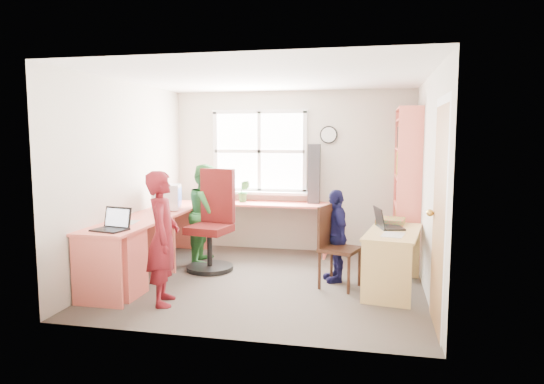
# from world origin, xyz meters

# --- Properties ---
(room) EXTENTS (3.64, 3.44, 2.44)m
(room) POSITION_xyz_m (0.01, 0.10, 1.22)
(room) COLOR #463D37
(room) RESTS_ON ground
(l_desk) EXTENTS (2.38, 2.95, 0.75)m
(l_desk) POSITION_xyz_m (-1.31, -0.28, 0.46)
(l_desk) COLOR #FF7865
(l_desk) RESTS_ON ground
(right_desk) EXTENTS (0.71, 1.24, 0.68)m
(right_desk) POSITION_xyz_m (1.45, -0.02, 0.49)
(right_desk) COLOR #E6BF73
(right_desk) RESTS_ON ground
(bookshelf) EXTENTS (0.30, 1.02, 2.10)m
(bookshelf) POSITION_xyz_m (1.65, 1.19, 1.00)
(bookshelf) COLOR #FF7865
(bookshelf) RESTS_ON ground
(swivel_chair) EXTENTS (0.70, 0.70, 1.30)m
(swivel_chair) POSITION_xyz_m (-0.83, 0.42, 0.56)
(swivel_chair) COLOR black
(swivel_chair) RESTS_ON ground
(wooden_chair) EXTENTS (0.51, 0.51, 0.94)m
(wooden_chair) POSITION_xyz_m (0.79, -0.03, 0.51)
(wooden_chair) COLOR #391F13
(wooden_chair) RESTS_ON ground
(crt_monitor) EXTENTS (0.41, 0.38, 0.34)m
(crt_monitor) POSITION_xyz_m (-1.47, 0.45, 0.92)
(crt_monitor) COLOR white
(crt_monitor) RESTS_ON l_desk
(laptop_left) EXTENTS (0.39, 0.34, 0.23)m
(laptop_left) POSITION_xyz_m (-1.45, -0.95, 0.80)
(laptop_left) COLOR black
(laptop_left) RESTS_ON l_desk
(laptop_right) EXTENTS (0.37, 0.41, 0.24)m
(laptop_right) POSITION_xyz_m (1.36, 0.13, 0.73)
(laptop_right) COLOR black
(laptop_right) RESTS_ON right_desk
(speaker_a) EXTENTS (0.10, 0.10, 0.17)m
(speaker_a) POSITION_xyz_m (-1.44, 0.33, 0.84)
(speaker_a) COLOR black
(speaker_a) RESTS_ON l_desk
(speaker_b) EXTENTS (0.12, 0.12, 0.19)m
(speaker_b) POSITION_xyz_m (-1.48, 0.79, 0.84)
(speaker_b) COLOR black
(speaker_b) RESTS_ON l_desk
(cd_tower) EXTENTS (0.18, 0.16, 0.87)m
(cd_tower) POSITION_xyz_m (0.36, 1.53, 1.18)
(cd_tower) COLOR black
(cd_tower) RESTS_ON l_desk
(game_box) EXTENTS (0.37, 0.37, 0.07)m
(game_box) POSITION_xyz_m (1.42, 0.43, 0.71)
(game_box) COLOR red
(game_box) RESTS_ON right_desk
(paper_a) EXTENTS (0.25, 0.33, 0.00)m
(paper_a) POSITION_xyz_m (-1.52, -0.52, 0.75)
(paper_a) COLOR #BAB5B0
(paper_a) RESTS_ON l_desk
(paper_b) EXTENTS (0.28, 0.35, 0.00)m
(paper_b) POSITION_xyz_m (1.43, -0.25, 0.68)
(paper_b) COLOR #BAB5B0
(paper_b) RESTS_ON right_desk
(potted_plant) EXTENTS (0.20, 0.17, 0.33)m
(potted_plant) POSITION_xyz_m (-0.68, 1.42, 0.91)
(potted_plant) COLOR #2E7336
(potted_plant) RESTS_ON l_desk
(person_red) EXTENTS (0.46, 0.58, 1.38)m
(person_red) POSITION_xyz_m (-0.89, -0.97, 0.69)
(person_red) COLOR maroon
(person_red) RESTS_ON ground
(person_green) EXTENTS (0.58, 0.71, 1.35)m
(person_green) POSITION_xyz_m (-1.02, 0.75, 0.68)
(person_green) COLOR #327D36
(person_green) RESTS_ON ground
(person_navy) EXTENTS (0.48, 0.70, 1.10)m
(person_navy) POSITION_xyz_m (0.79, 0.21, 0.55)
(person_navy) COLOR #161544
(person_navy) RESTS_ON ground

